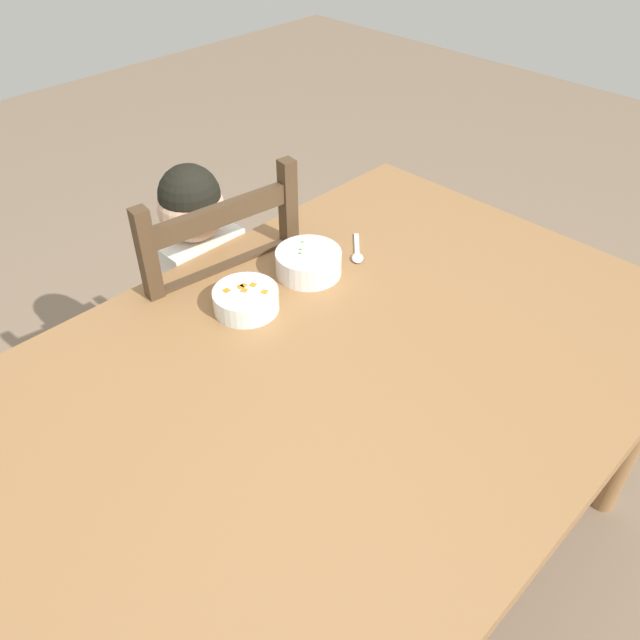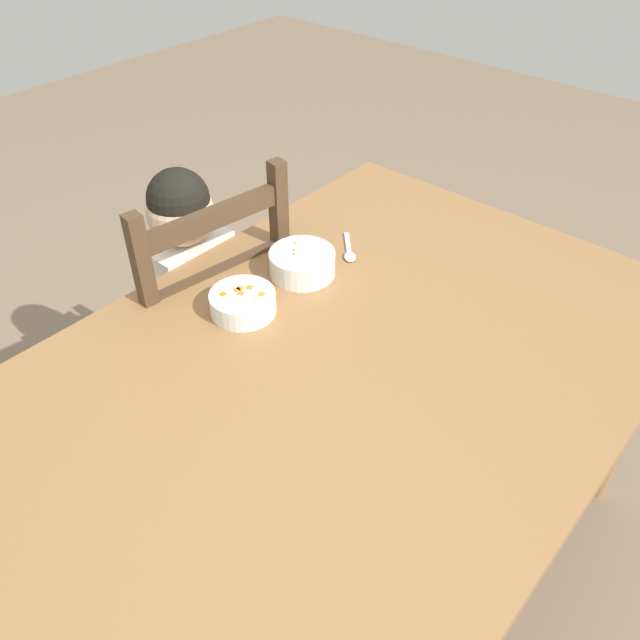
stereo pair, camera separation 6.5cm
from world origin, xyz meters
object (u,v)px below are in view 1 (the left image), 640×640
at_px(dining_chair, 211,328).
at_px(bowl_of_peas, 308,262).
at_px(dining_table, 329,398).
at_px(bowl_of_carrots, 246,299).
at_px(child_figure, 207,280).
at_px(spoon, 357,254).

relative_size(dining_chair, bowl_of_peas, 6.13).
bearing_deg(bowl_of_peas, dining_chair, 109.57).
xyz_separation_m(dining_table, bowl_of_carrots, (0.01, 0.27, 0.11)).
bearing_deg(child_figure, spoon, -53.87).
xyz_separation_m(dining_chair, child_figure, (0.01, -0.00, 0.17)).
relative_size(child_figure, bowl_of_carrots, 6.46).
relative_size(bowl_of_carrots, spoon, 1.29).
height_order(dining_table, child_figure, child_figure).
height_order(bowl_of_peas, spoon, bowl_of_peas).
distance_m(bowl_of_peas, bowl_of_carrots, 0.20).
xyz_separation_m(dining_table, spoon, (0.35, 0.24, 0.09)).
bearing_deg(dining_chair, bowl_of_peas, -70.43).
bearing_deg(dining_chair, bowl_of_carrots, -106.99).
distance_m(bowl_of_peas, spoon, 0.15).
relative_size(dining_chair, child_figure, 1.02).
relative_size(dining_table, child_figure, 1.68).
xyz_separation_m(bowl_of_carrots, spoon, (0.34, -0.03, -0.02)).
distance_m(dining_chair, spoon, 0.50).
xyz_separation_m(dining_chair, bowl_of_peas, (0.11, -0.30, 0.32)).
bearing_deg(bowl_of_carrots, dining_table, -92.38).
xyz_separation_m(child_figure, bowl_of_peas, (0.10, -0.29, 0.15)).
bearing_deg(dining_chair, spoon, -53.35).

